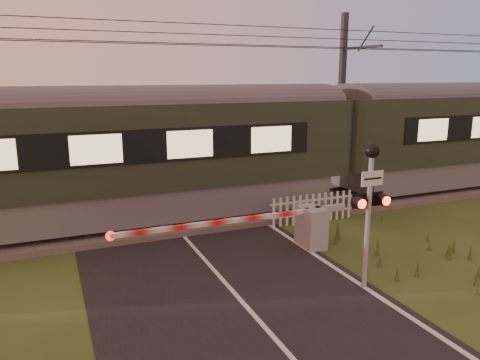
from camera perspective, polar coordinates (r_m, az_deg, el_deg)
name	(u,v)px	position (r m, az deg, el deg)	size (l,w,h in m)	color
ground	(252,314)	(9.55, 1.52, -16.05)	(160.00, 160.00, 0.00)	#293A16
road	(258,319)	(9.37, 2.23, -16.60)	(6.00, 140.00, 0.03)	black
track_bed	(170,219)	(15.24, -8.57, -4.73)	(140.00, 3.40, 0.39)	#47423D
overhead_wires	(163,36)	(14.59, -9.33, 16.99)	(120.00, 0.62, 0.62)	black
train	(333,141)	(17.20, 11.25, 4.69)	(42.59, 2.94, 3.97)	slate
boom_gate	(303,226)	(12.72, 7.65, -5.60)	(6.40, 0.86, 1.14)	gray
crossing_signal	(370,191)	(10.21, 15.55, -1.26)	(0.82, 0.35, 3.22)	gray
picket_fence	(313,208)	(14.98, 8.84, -3.41)	(2.98, 0.08, 0.94)	silver
catenary_mast	(342,98)	(19.96, 12.36, 9.69)	(0.22, 2.46, 7.01)	#2D2D30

